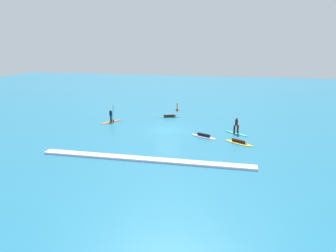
{
  "coord_description": "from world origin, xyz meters",
  "views": [
    {
      "loc": [
        7.16,
        -33.68,
        9.85
      ],
      "look_at": [
        0.0,
        0.0,
        0.5
      ],
      "focal_mm": 33.04,
      "sensor_mm": 36.0,
      "label": 1
    }
  ],
  "objects": [
    {
      "name": "wave_crest",
      "position": [
        0.0,
        -9.65,
        0.09
      ],
      "size": [
        18.85,
        0.9,
        0.18
      ],
      "primitive_type": "cube",
      "color": "white",
      "rests_on": "ground_plane"
    },
    {
      "name": "surfer_on_yellow_board",
      "position": [
        8.02,
        -3.26,
        0.13
      ],
      "size": [
        3.03,
        2.24,
        0.41
      ],
      "rotation": [
        0.0,
        0.0,
        5.74
      ],
      "color": "yellow",
      "rests_on": "ground_plane"
    },
    {
      "name": "surfer_on_green_board",
      "position": [
        -1.11,
        6.26,
        0.13
      ],
      "size": [
        2.91,
        1.46,
        0.38
      ],
      "rotation": [
        0.0,
        0.0,
        0.32
      ],
      "color": "#23B266",
      "rests_on": "ground_plane"
    },
    {
      "name": "ground_plane",
      "position": [
        0.0,
        0.0,
        0.0
      ],
      "size": [
        120.0,
        120.0,
        0.0
      ],
      "primitive_type": "plane",
      "color": "teal",
      "rests_on": "ground"
    },
    {
      "name": "surfer_on_orange_board",
      "position": [
        -7.89,
        2.16,
        0.44
      ],
      "size": [
        2.25,
        3.02,
        2.23
      ],
      "rotation": [
        0.0,
        0.0,
        1.0
      ],
      "color": "orange",
      "rests_on": "ground_plane"
    },
    {
      "name": "marker_buoy",
      "position": [
        -0.89,
        10.75,
        0.2
      ],
      "size": [
        0.44,
        0.44,
        1.23
      ],
      "color": "#E55119",
      "rests_on": "ground_plane"
    },
    {
      "name": "surfer_on_teal_board",
      "position": [
        7.7,
        0.2,
        0.47
      ],
      "size": [
        2.85,
        2.34,
        1.87
      ],
      "rotation": [
        0.0,
        0.0,
        2.5
      ],
      "color": "#33C6CC",
      "rests_on": "ground_plane"
    },
    {
      "name": "surfer_on_white_board",
      "position": [
        4.29,
        -1.83,
        0.14
      ],
      "size": [
        3.1,
        2.02,
        0.41
      ],
      "rotation": [
        0.0,
        0.0,
        2.68
      ],
      "color": "white",
      "rests_on": "ground_plane"
    }
  ]
}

